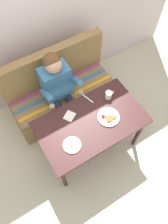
{
  "coord_description": "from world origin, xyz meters",
  "views": [
    {
      "loc": [
        -0.63,
        -0.88,
        2.83
      ],
      "look_at": [
        0.0,
        0.15,
        0.72
      ],
      "focal_mm": 34.27,
      "sensor_mm": 36.0,
      "label": 1
    }
  ],
  "objects": [
    {
      "name": "person",
      "position": [
        -0.09,
        0.59,
        0.74
      ],
      "size": [
        0.45,
        0.61,
        1.21
      ],
      "color": "teal",
      "rests_on": "ground"
    },
    {
      "name": "coffee_mug",
      "position": [
        0.35,
        0.17,
        0.78
      ],
      "size": [
        0.12,
        0.08,
        0.09
      ],
      "color": "white",
      "rests_on": "table"
    },
    {
      "name": "fork",
      "position": [
        0.13,
        0.28,
        0.73
      ],
      "size": [
        0.06,
        0.17,
        0.0
      ],
      "primitive_type": "cube",
      "rotation": [
        0.0,
        0.0,
        0.29
      ],
      "color": "silver",
      "rests_on": "table"
    },
    {
      "name": "plate_eggs",
      "position": [
        -0.32,
        -0.13,
        0.74
      ],
      "size": [
        0.19,
        0.19,
        0.04
      ],
      "color": "white",
      "rests_on": "table"
    },
    {
      "name": "couch",
      "position": [
        0.0,
        0.76,
        0.33
      ],
      "size": [
        1.44,
        0.56,
        1.0
      ],
      "color": "olive",
      "rests_on": "ground"
    },
    {
      "name": "plate_breakfast",
      "position": [
        0.19,
        -0.06,
        0.74
      ],
      "size": [
        0.25,
        0.25,
        0.05
      ],
      "color": "white",
      "rests_on": "table"
    },
    {
      "name": "table",
      "position": [
        0.0,
        0.0,
        0.65
      ],
      "size": [
        1.2,
        0.7,
        0.73
      ],
      "color": "#371A19",
      "rests_on": "ground"
    },
    {
      "name": "back_wall",
      "position": [
        0.0,
        1.27,
        1.3
      ],
      "size": [
        4.4,
        0.1,
        2.6
      ],
      "primitive_type": "cube",
      "color": "beige",
      "rests_on": "ground"
    },
    {
      "name": "napkin",
      "position": [
        -0.17,
        0.18,
        0.73
      ],
      "size": [
        0.16,
        0.15,
        0.01
      ],
      "primitive_type": "cube",
      "rotation": [
        0.0,
        0.0,
        0.57
      ],
      "color": "silver",
      "rests_on": "table"
    },
    {
      "name": "ground_plane",
      "position": [
        0.0,
        0.0,
        0.0
      ],
      "size": [
        8.0,
        8.0,
        0.0
      ],
      "primitive_type": "plane",
      "color": "#BEB89C"
    }
  ]
}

